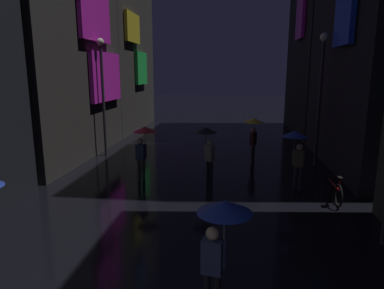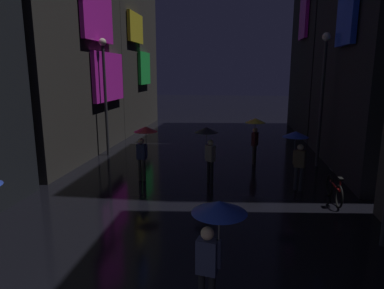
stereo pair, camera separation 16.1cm
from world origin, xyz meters
TOP-DOWN VIEW (x-y plane):
  - building_left_mid at (-7.47, 13.49)m, footprint 4.25×8.96m
  - building_left_far at (-7.49, 22.40)m, footprint 4.25×8.81m
  - pedestrian_midstreet_left_blue at (1.12, 2.79)m, footprint 0.90×0.90m
  - pedestrian_foreground_left_black at (0.36, 10.12)m, footprint 0.90×0.90m
  - pedestrian_midstreet_centre_blue at (3.50, 9.66)m, footprint 0.90×0.90m
  - pedestrian_foreground_right_yellow at (2.23, 12.98)m, footprint 0.90×0.90m
  - pedestrian_near_crossing_red at (-2.03, 10.01)m, footprint 0.90×0.90m
  - bicycle_parked_at_storefront at (4.60, 8.70)m, footprint 0.12×1.82m
  - streetlamp_right_far at (5.00, 13.04)m, footprint 0.36×0.36m
  - streetlamp_left_far at (-5.00, 13.81)m, footprint 0.36×0.36m

SIDE VIEW (x-z plane):
  - bicycle_parked_at_storefront at x=4.60m, z-range -0.09..0.87m
  - pedestrian_midstreet_left_blue at x=1.12m, z-range 0.61..2.73m
  - pedestrian_foreground_left_black at x=0.36m, z-range 0.61..2.73m
  - pedestrian_midstreet_centre_blue at x=3.50m, z-range 0.61..2.73m
  - pedestrian_foreground_right_yellow at x=2.23m, z-range 0.61..2.73m
  - pedestrian_near_crossing_red at x=-2.03m, z-range 0.61..2.73m
  - streetlamp_left_far at x=-5.00m, z-range 0.70..6.39m
  - streetlamp_right_far at x=5.00m, z-range 0.70..6.43m
  - building_left_far at x=-7.49m, z-range 0.00..13.70m
  - building_left_mid at x=-7.47m, z-range 0.00..14.41m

